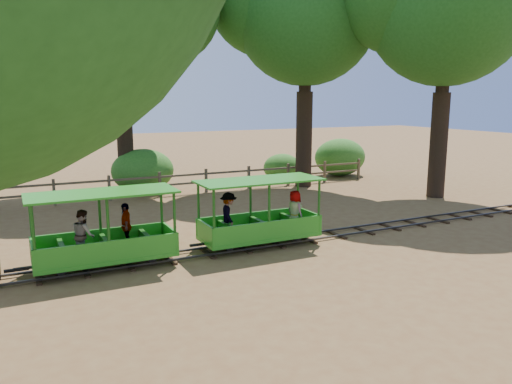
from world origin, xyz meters
name	(u,v)px	position (x,y,z in m)	size (l,w,h in m)	color
ground	(275,244)	(0.00, 0.00, 0.00)	(90.00, 90.00, 0.00)	olive
track	(275,242)	(0.00, 0.00, 0.07)	(22.00, 1.00, 0.10)	#3F3D3A
carriage_front	(104,238)	(-4.54, 0.00, 0.74)	(3.33, 1.36, 1.73)	#288B1E
carriage_rear	(257,219)	(-0.55, 0.01, 0.76)	(3.33, 1.36, 1.73)	#288B1E
oak_nc	(118,19)	(-2.03, 9.58, 7.05)	(7.65, 6.73, 9.80)	#2D2116
oak_ne	(305,4)	(5.47, 7.58, 7.87)	(7.81, 6.87, 10.69)	#2D2116
fence	(183,181)	(0.00, 8.00, 0.58)	(18.10, 0.10, 1.00)	brown
shrub_mid_w	(143,171)	(-1.36, 9.30, 0.92)	(2.65, 2.04, 1.83)	#2D6B1E
shrub_mid_e	(282,167)	(5.39, 9.30, 0.65)	(1.87, 1.44, 1.30)	#2D6B1E
shrub_east	(340,157)	(8.80, 9.30, 0.95)	(2.75, 2.12, 1.91)	#2D6B1E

